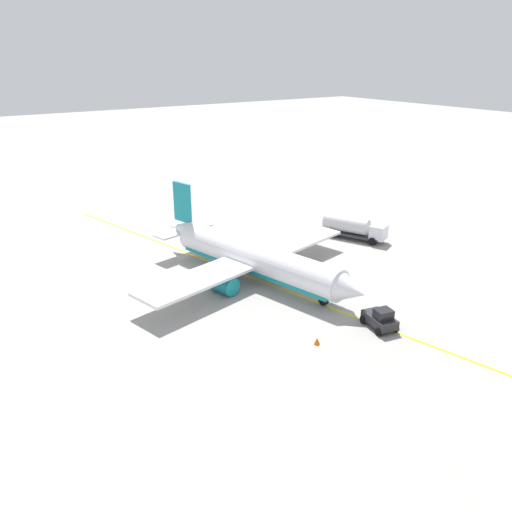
{
  "coord_description": "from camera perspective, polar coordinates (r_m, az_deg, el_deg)",
  "views": [
    {
      "loc": [
        46.82,
        -31.67,
        25.25
      ],
      "look_at": [
        0.0,
        0.0,
        3.0
      ],
      "focal_mm": 36.36,
      "sensor_mm": 36.0,
      "label": 1
    }
  ],
  "objects": [
    {
      "name": "refueling_worker",
      "position": [
        76.42,
        6.75,
        2.69
      ],
      "size": [
        0.52,
        0.62,
        1.71
      ],
      "color": "navy",
      "rests_on": "ground"
    },
    {
      "name": "safety_cone_nose",
      "position": [
        48.96,
        6.72,
        -9.28
      ],
      "size": [
        0.6,
        0.6,
        0.66
      ],
      "primitive_type": "cone",
      "color": "#F2590F",
      "rests_on": "ground"
    },
    {
      "name": "airplane",
      "position": [
        61.21,
        -0.34,
        -0.21
      ],
      "size": [
        30.89,
        31.15,
        9.6
      ],
      "color": "white",
      "rests_on": "ground"
    },
    {
      "name": "fuel_tanker",
      "position": [
        76.27,
        10.62,
        3.14
      ],
      "size": [
        10.14,
        6.25,
        3.15
      ],
      "color": "#2D2D33",
      "rests_on": "ground"
    },
    {
      "name": "pushback_tug",
      "position": [
        52.38,
        13.52,
        -6.74
      ],
      "size": [
        3.93,
        2.93,
        2.2
      ],
      "color": "#232328",
      "rests_on": "ground"
    },
    {
      "name": "ground_plane",
      "position": [
        61.91,
        -0.0,
        -2.58
      ],
      "size": [
        400.0,
        400.0,
        0.0
      ],
      "primitive_type": "plane",
      "color": "#9E9B96"
    },
    {
      "name": "taxi_line_marking",
      "position": [
        61.91,
        -0.0,
        -2.58
      ],
      "size": [
        77.26,
        18.05,
        0.01
      ],
      "primitive_type": "cube",
      "rotation": [
        0.0,
        0.0,
        0.23
      ],
      "color": "yellow",
      "rests_on": "ground"
    }
  ]
}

